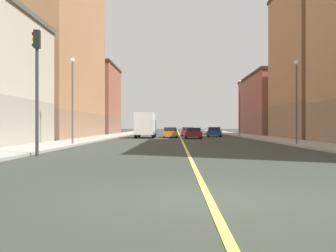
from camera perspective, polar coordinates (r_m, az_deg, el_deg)
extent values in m
plane|color=#31362F|center=(8.77, 5.61, -9.84)|extent=(400.00, 400.00, 0.00)
cube|color=#9E9B93|center=(58.58, 11.32, -1.38)|extent=(3.61, 168.00, 0.15)
cube|color=#9E9B93|center=(58.35, -7.95, -1.38)|extent=(3.61, 168.00, 0.15)
cube|color=#E5D14C|center=(57.64, 1.70, -1.47)|extent=(0.16, 154.00, 0.01)
cube|color=#8F6B4F|center=(50.35, 21.02, 0.58)|extent=(9.89, 14.29, 3.99)
cube|color=#A8754C|center=(51.18, 21.02, 10.39)|extent=(9.89, 14.29, 13.46)
cube|color=brown|center=(71.21, 15.01, 0.27)|extent=(9.89, 21.76, 3.62)
cube|color=#93513D|center=(71.40, 15.01, 4.11)|extent=(9.89, 21.76, 5.95)
cube|color=#42241B|center=(71.69, 15.01, 6.64)|extent=(10.19, 22.06, 0.40)
cube|color=#8F6B4F|center=(53.31, -16.27, 0.10)|extent=(9.89, 25.10, 3.16)
cube|color=#A8754C|center=(54.48, -16.27, 11.87)|extent=(9.89, 25.10, 19.07)
cube|color=brown|center=(76.20, -10.99, 0.20)|extent=(9.89, 15.52, 3.49)
cube|color=#93513D|center=(76.45, -10.99, 4.73)|extent=(9.89, 15.52, 8.59)
cube|color=#42241B|center=(76.95, -10.99, 8.07)|extent=(10.19, 15.82, 0.40)
cylinder|color=#2D2D2D|center=(21.49, -17.71, 3.17)|extent=(0.16, 0.16, 5.37)
cube|color=black|center=(21.89, -17.71, 11.40)|extent=(0.28, 0.32, 0.90)
sphere|color=#320404|center=(21.99, -18.12, 12.06)|extent=(0.20, 0.20, 0.20)
sphere|color=orange|center=(21.94, -18.12, 11.35)|extent=(0.20, 0.20, 0.20)
sphere|color=black|center=(21.88, -18.12, 10.63)|extent=(0.20, 0.20, 0.20)
cylinder|color=#4C4C51|center=(32.93, 17.39, 2.93)|extent=(0.14, 0.14, 6.05)
sphere|color=#EAEACC|center=(33.25, 17.39, 8.40)|extent=(0.36, 0.36, 0.36)
cylinder|color=#4C4C51|center=(32.38, -13.11, 3.13)|extent=(0.14, 0.14, 6.23)
sphere|color=#EAEACC|center=(32.72, -13.11, 8.85)|extent=(0.36, 0.36, 0.36)
cylinder|color=#4C4C51|center=(60.02, 9.91, 2.37)|extent=(0.14, 0.14, 7.63)
sphere|color=#EAEACC|center=(60.31, 9.91, 6.14)|extent=(0.36, 0.36, 0.36)
cube|color=maroon|center=(49.11, 3.52, -1.12)|extent=(1.89, 4.07, 0.61)
cube|color=black|center=(49.22, 3.52, -0.50)|extent=(1.67, 1.99, 0.46)
cylinder|color=black|center=(50.34, 2.48, -1.33)|extent=(0.22, 0.64, 0.64)
cylinder|color=black|center=(50.42, 4.45, -1.33)|extent=(0.22, 0.64, 0.64)
cylinder|color=black|center=(47.83, 2.55, -1.40)|extent=(0.22, 0.64, 0.64)
cylinder|color=black|center=(47.90, 4.63, -1.40)|extent=(0.22, 0.64, 0.64)
cube|color=red|center=(63.90, 2.74, -0.87)|extent=(1.95, 4.48, 0.58)
cube|color=black|center=(63.83, 2.74, -0.40)|extent=(1.68, 1.95, 0.49)
cylinder|color=black|center=(65.28, 1.98, -1.02)|extent=(0.23, 0.64, 0.64)
cylinder|color=black|center=(65.29, 3.47, -1.02)|extent=(0.23, 0.64, 0.64)
cylinder|color=black|center=(62.52, 1.97, -1.07)|extent=(0.23, 0.64, 0.64)
cylinder|color=black|center=(62.54, 3.53, -1.07)|extent=(0.23, 0.64, 0.64)
cube|color=orange|center=(52.86, 0.31, -1.04)|extent=(1.88, 4.42, 0.61)
cube|color=black|center=(52.89, 0.31, -0.45)|extent=(1.61, 2.18, 0.48)
cylinder|color=black|center=(54.22, -0.56, -1.23)|extent=(0.23, 0.64, 0.64)
cylinder|color=black|center=(54.24, 1.15, -1.23)|extent=(0.23, 0.64, 0.64)
cylinder|color=black|center=(51.50, -0.58, -1.30)|extent=(0.23, 0.64, 0.64)
cylinder|color=black|center=(51.52, 1.22, -1.30)|extent=(0.23, 0.64, 0.64)
cube|color=#23389E|center=(57.03, 6.40, -0.95)|extent=(1.95, 3.96, 0.63)
cube|color=black|center=(57.21, 6.39, -0.39)|extent=(1.67, 2.07, 0.48)
cylinder|color=black|center=(58.19, 5.51, -1.15)|extent=(0.24, 0.65, 0.64)
cylinder|color=black|center=(58.30, 7.14, -1.14)|extent=(0.24, 0.65, 0.64)
cylinder|color=black|center=(55.77, 5.62, -1.20)|extent=(0.24, 0.65, 0.64)
cylinder|color=black|center=(55.88, 7.33, -1.19)|extent=(0.24, 0.65, 0.64)
cube|color=navy|center=(54.13, -2.92, -0.18)|extent=(2.27, 2.00, 1.93)
cube|color=silver|center=(50.36, -3.22, 0.33)|extent=(2.27, 4.71, 2.66)
cylinder|color=black|center=(53.87, -4.05, -1.10)|extent=(0.30, 0.90, 0.90)
cylinder|color=black|center=(53.73, -1.84, -1.10)|extent=(0.30, 0.90, 0.90)
cylinder|color=black|center=(49.46, -4.50, -1.20)|extent=(0.30, 0.90, 0.90)
cylinder|color=black|center=(49.31, -2.10, -1.21)|extent=(0.30, 0.90, 0.90)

